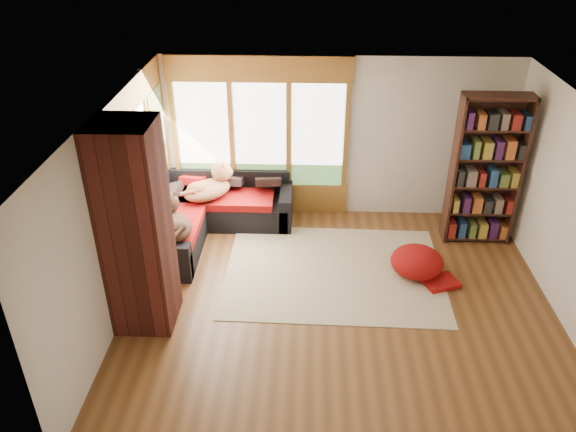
% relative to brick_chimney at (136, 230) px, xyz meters
% --- Properties ---
extents(floor, '(5.50, 5.50, 0.00)m').
position_rel_brick_chimney_xyz_m(floor, '(2.40, 0.35, -1.30)').
color(floor, '#5A3519').
rests_on(floor, ground).
extents(ceiling, '(5.50, 5.50, 0.00)m').
position_rel_brick_chimney_xyz_m(ceiling, '(2.40, 0.35, 1.30)').
color(ceiling, white).
extents(wall_back, '(5.50, 0.04, 2.60)m').
position_rel_brick_chimney_xyz_m(wall_back, '(2.40, 2.85, 0.00)').
color(wall_back, silver).
rests_on(wall_back, ground).
extents(wall_front, '(5.50, 0.04, 2.60)m').
position_rel_brick_chimney_xyz_m(wall_front, '(2.40, -2.15, 0.00)').
color(wall_front, silver).
rests_on(wall_front, ground).
extents(wall_left, '(0.04, 5.00, 2.60)m').
position_rel_brick_chimney_xyz_m(wall_left, '(-0.35, 0.35, 0.00)').
color(wall_left, silver).
rests_on(wall_left, ground).
extents(windows_back, '(2.82, 0.10, 1.90)m').
position_rel_brick_chimney_xyz_m(windows_back, '(1.20, 2.82, 0.05)').
color(windows_back, '#8E5F24').
rests_on(windows_back, wall_back).
extents(windows_left, '(0.10, 2.62, 1.90)m').
position_rel_brick_chimney_xyz_m(windows_left, '(-0.32, 1.55, 0.05)').
color(windows_left, '#8E5F24').
rests_on(windows_left, wall_left).
extents(roller_blind, '(0.03, 0.72, 0.90)m').
position_rel_brick_chimney_xyz_m(roller_blind, '(-0.29, 2.38, 0.45)').
color(roller_blind, olive).
rests_on(roller_blind, wall_left).
extents(brick_chimney, '(0.70, 0.70, 2.60)m').
position_rel_brick_chimney_xyz_m(brick_chimney, '(0.00, 0.00, 0.00)').
color(brick_chimney, '#471914').
rests_on(brick_chimney, ground).
extents(sectional_sofa, '(2.20, 2.20, 0.80)m').
position_rel_brick_chimney_xyz_m(sectional_sofa, '(0.45, 2.05, -1.00)').
color(sectional_sofa, black).
rests_on(sectional_sofa, ground).
extents(area_rug, '(3.08, 2.38, 0.01)m').
position_rel_brick_chimney_xyz_m(area_rug, '(2.35, 1.10, -1.29)').
color(area_rug, silver).
rests_on(area_rug, ground).
extents(bookshelf, '(0.98, 0.33, 2.29)m').
position_rel_brick_chimney_xyz_m(bookshelf, '(4.54, 2.06, -0.15)').
color(bookshelf, '#391B13').
rests_on(bookshelf, ground).
extents(pouf, '(0.91, 0.91, 0.39)m').
position_rel_brick_chimney_xyz_m(pouf, '(3.50, 1.10, -1.09)').
color(pouf, '#9B0805').
rests_on(pouf, area_rug).
extents(dog_tan, '(0.92, 0.92, 0.46)m').
position_rel_brick_chimney_xyz_m(dog_tan, '(0.45, 2.33, -0.53)').
color(dog_tan, brown).
rests_on(dog_tan, sectional_sofa).
extents(dog_brindle, '(0.75, 0.90, 0.44)m').
position_rel_brick_chimney_xyz_m(dog_brindle, '(0.08, 1.25, -0.54)').
color(dog_brindle, black).
rests_on(dog_brindle, sectional_sofa).
extents(throw_pillows, '(1.98, 1.68, 0.45)m').
position_rel_brick_chimney_xyz_m(throw_pillows, '(0.48, 2.20, -0.55)').
color(throw_pillows, black).
rests_on(throw_pillows, sectional_sofa).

